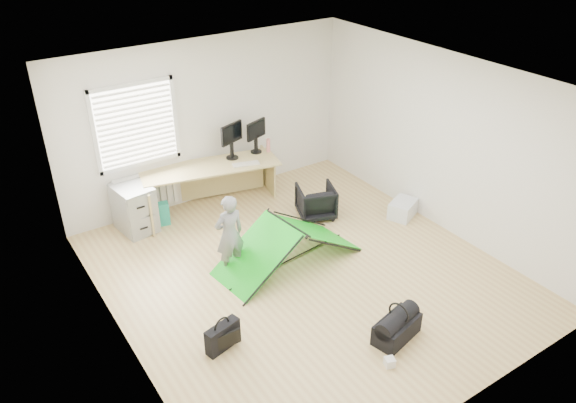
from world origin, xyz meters
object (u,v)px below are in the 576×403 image
monitor_left (232,146)px  storage_crate (403,209)px  person (229,234)px  kite (288,243)px  filing_cabinet (134,208)px  thermos (268,145)px  monitor_right (256,141)px  desk (211,187)px  laptop_bag (223,336)px  office_chair (316,201)px  duffel_bag (397,329)px

monitor_left → storage_crate: 2.96m
person → kite: person is taller
filing_cabinet → thermos: bearing=-10.4°
filing_cabinet → monitor_left: size_ratio=1.59×
person → storage_crate: person is taller
monitor_right → person: (-1.48, -1.76, -0.38)m
desk → person: (-0.59, -1.72, 0.21)m
monitor_left → thermos: size_ratio=2.02×
storage_crate → laptop_bag: laptop_bag is taller
laptop_bag → storage_crate: bearing=0.9°
kite → storage_crate: (2.24, 0.02, -0.18)m
monitor_left → office_chair: 1.65m
office_chair → person: 1.95m
laptop_bag → duffel_bag: size_ratio=0.72×
office_chair → person: bearing=36.6°
person → desk: bearing=-109.7°
office_chair → person: (-1.84, -0.53, 0.32)m
monitor_left → monitor_right: size_ratio=1.08×
thermos → storage_crate: bearing=-55.2°
desk → monitor_right: size_ratio=5.08×
office_chair → desk: bearing=-22.9°
duffel_bag → kite: bearing=82.4°
desk → thermos: thermos is taller
person → duffel_bag: (0.97, -2.27, -0.45)m
office_chair → kite: (-1.08, -0.81, 0.05)m
desk → monitor_left: bearing=19.7°
desk → thermos: size_ratio=9.56×
thermos → laptop_bag: size_ratio=0.53×
storage_crate → monitor_right: bearing=127.1°
desk → filing_cabinet: 1.30m
filing_cabinet → monitor_right: 2.27m
thermos → storage_crate: size_ratio=0.48×
desk → duffel_bag: desk is taller
monitor_left → thermos: bearing=-30.1°
monitor_left → office_chair: bearing=-77.0°
thermos → laptop_bag: 3.91m
desk → monitor_right: bearing=14.7°
office_chair → kite: size_ratio=0.28×
filing_cabinet → kite: (1.48, -2.03, -0.05)m
monitor_left → desk: bearing=167.4°
filing_cabinet → office_chair: filing_cabinet is taller
monitor_left → duffel_bag: monitor_left is taller
monitor_left → storage_crate: size_ratio=0.97×
monitor_left → monitor_right: bearing=-22.5°
office_chair → monitor_right: bearing=-52.9°
kite → laptop_bag: 1.87m
monitor_left → thermos: 0.65m
monitor_left → kite: size_ratio=0.23×
filing_cabinet → laptop_bag: bearing=-100.2°
filing_cabinet → person: 1.91m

